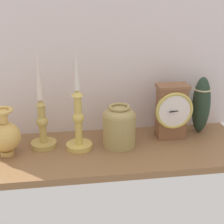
% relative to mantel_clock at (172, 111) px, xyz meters
% --- Properties ---
extents(ground_plane, '(1.00, 0.36, 0.02)m').
position_rel_mantel_clock_xyz_m(ground_plane, '(-0.25, -0.06, -0.12)').
color(ground_plane, brown).
extents(back_wall, '(1.20, 0.02, 0.65)m').
position_rel_mantel_clock_xyz_m(back_wall, '(-0.25, 0.12, 0.22)').
color(back_wall, silver).
rests_on(back_wall, ground_plane).
extents(mantel_clock, '(0.14, 0.09, 0.21)m').
position_rel_mantel_clock_xyz_m(mantel_clock, '(0.00, 0.00, 0.00)').
color(mantel_clock, brown).
rests_on(mantel_clock, ground_plane).
extents(candlestick_tall_left, '(0.09, 0.09, 0.36)m').
position_rel_mantel_clock_xyz_m(candlestick_tall_left, '(-0.35, -0.04, -0.00)').
color(candlestick_tall_left, '#D3B454').
rests_on(candlestick_tall_left, ground_plane).
extents(candlestick_tall_center, '(0.09, 0.09, 0.36)m').
position_rel_mantel_clock_xyz_m(candlestick_tall_center, '(-0.48, -0.01, -0.01)').
color(candlestick_tall_center, tan).
rests_on(candlestick_tall_center, ground_plane).
extents(brass_vase_bulbous, '(0.10, 0.10, 0.17)m').
position_rel_mantel_clock_xyz_m(brass_vase_bulbous, '(-0.60, -0.05, -0.04)').
color(brass_vase_bulbous, '#D9AD58').
rests_on(brass_vase_bulbous, ground_plane).
extents(brass_vase_jar, '(0.12, 0.12, 0.15)m').
position_rel_mantel_clock_xyz_m(brass_vase_jar, '(-0.20, -0.04, -0.03)').
color(brass_vase_jar, '#A58E53').
rests_on(brass_vase_jar, ground_plane).
extents(tall_ceramic_vase, '(0.07, 0.07, 0.22)m').
position_rel_mantel_clock_xyz_m(tall_ceramic_vase, '(0.13, 0.04, 0.01)').
color(tall_ceramic_vase, '#253828').
rests_on(tall_ceramic_vase, ground_plane).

